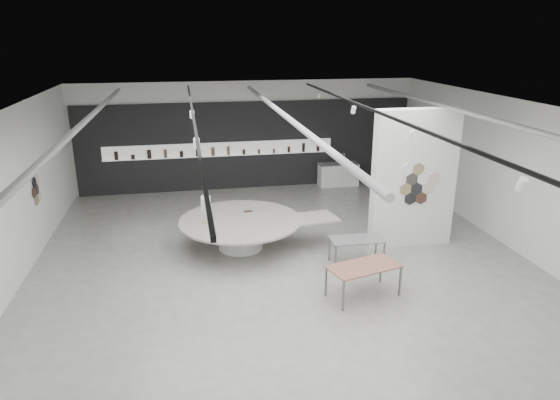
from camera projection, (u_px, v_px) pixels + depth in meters
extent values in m
cube|color=#9B9B92|center=(288.00, 272.00, 11.77)|extent=(12.00, 14.00, 0.01)
cube|color=silver|center=(289.00, 110.00, 10.56)|extent=(12.00, 14.00, 0.01)
cube|color=white|center=(248.00, 135.00, 17.69)|extent=(12.00, 0.01, 3.80)
cube|color=white|center=(527.00, 181.00, 12.24)|extent=(0.01, 14.00, 3.80)
cylinder|color=#939396|center=(86.00, 121.00, 10.34)|extent=(0.12, 12.00, 0.12)
cylinder|color=#939396|center=(284.00, 115.00, 11.09)|extent=(0.12, 12.00, 0.12)
cylinder|color=#939396|center=(457.00, 110.00, 11.84)|extent=(0.12, 12.00, 0.12)
cube|color=black|center=(193.00, 118.00, 10.24)|extent=(0.05, 13.00, 0.06)
cylinder|color=white|center=(206.00, 203.00, 5.64)|extent=(0.11, 0.18, 0.21)
cylinder|color=white|center=(196.00, 143.00, 8.71)|extent=(0.11, 0.18, 0.21)
cylinder|color=white|center=(192.00, 114.00, 11.79)|extent=(0.11, 0.18, 0.21)
cylinder|color=white|center=(189.00, 98.00, 14.86)|extent=(0.11, 0.18, 0.21)
cube|color=black|center=(378.00, 112.00, 10.95)|extent=(0.05, 13.00, 0.06)
cylinder|color=white|center=(522.00, 184.00, 6.36)|extent=(0.11, 0.18, 0.21)
cylinder|color=white|center=(410.00, 135.00, 9.43)|extent=(0.11, 0.18, 0.21)
cylinder|color=white|center=(353.00, 110.00, 12.50)|extent=(0.11, 0.18, 0.21)
cylinder|color=white|center=(319.00, 95.00, 15.57)|extent=(0.11, 0.18, 0.21)
cylinder|color=#8B8155|center=(37.00, 200.00, 12.61)|extent=(0.03, 0.28, 0.28)
cylinder|color=white|center=(40.00, 196.00, 12.85)|extent=(0.03, 0.28, 0.28)
cylinder|color=black|center=(37.00, 189.00, 12.65)|extent=(0.03, 0.28, 0.28)
cylinder|color=#492F24|center=(34.00, 192.00, 12.41)|extent=(0.03, 0.28, 0.28)
cylinder|color=black|center=(34.00, 182.00, 12.46)|extent=(0.03, 0.28, 0.28)
cylinder|color=beige|center=(37.00, 179.00, 12.70)|extent=(0.03, 0.28, 0.28)
cube|color=black|center=(248.00, 145.00, 17.74)|extent=(11.80, 0.10, 3.10)
cube|color=white|center=(221.00, 149.00, 17.52)|extent=(8.00, 0.06, 0.46)
cube|color=white|center=(221.00, 156.00, 17.54)|extent=(8.00, 0.18, 0.02)
cylinder|color=black|center=(116.00, 156.00, 16.86)|extent=(0.13, 0.13, 0.29)
cylinder|color=black|center=(133.00, 157.00, 16.98)|extent=(0.13, 0.13, 0.15)
cylinder|color=black|center=(149.00, 154.00, 17.05)|extent=(0.14, 0.14, 0.30)
cylinder|color=brown|center=(165.00, 154.00, 17.15)|extent=(0.12, 0.12, 0.29)
cylinder|color=black|center=(181.00, 154.00, 17.26)|extent=(0.12, 0.12, 0.21)
cylinder|color=black|center=(197.00, 153.00, 17.35)|extent=(0.10, 0.10, 0.25)
cylinder|color=brown|center=(213.00, 151.00, 17.44)|extent=(0.12, 0.12, 0.30)
cylinder|color=brown|center=(228.00, 151.00, 17.53)|extent=(0.10, 0.10, 0.31)
cylinder|color=black|center=(244.00, 152.00, 17.65)|extent=(0.09, 0.09, 0.17)
cylinder|color=brown|center=(259.00, 151.00, 17.75)|extent=(0.10, 0.10, 0.16)
cylinder|color=brown|center=(274.00, 151.00, 17.85)|extent=(0.09, 0.09, 0.15)
cylinder|color=black|center=(289.00, 149.00, 17.94)|extent=(0.09, 0.09, 0.21)
cylinder|color=black|center=(303.00, 147.00, 18.02)|extent=(0.11, 0.11, 0.31)
cylinder|color=black|center=(318.00, 147.00, 18.12)|extent=(0.11, 0.11, 0.29)
cube|color=white|center=(414.00, 179.00, 12.76)|extent=(2.20, 0.35, 3.60)
cylinder|color=black|center=(416.00, 189.00, 12.64)|extent=(0.34, 0.03, 0.34)
cylinder|color=beige|center=(427.00, 188.00, 12.70)|extent=(0.34, 0.03, 0.34)
cylinder|color=#8B8155|center=(405.00, 189.00, 12.59)|extent=(0.34, 0.03, 0.34)
cylinder|color=white|center=(423.00, 179.00, 12.59)|extent=(0.34, 0.03, 0.34)
cylinder|color=black|center=(412.00, 179.00, 12.53)|extent=(0.34, 0.03, 0.34)
cylinder|color=#492F24|center=(421.00, 198.00, 12.75)|extent=(0.34, 0.03, 0.34)
cylinder|color=black|center=(410.00, 199.00, 12.70)|extent=(0.34, 0.03, 0.34)
cylinder|color=beige|center=(434.00, 178.00, 12.64)|extent=(0.34, 0.03, 0.34)
cylinder|color=#8B8155|center=(418.00, 169.00, 12.48)|extent=(0.34, 0.03, 0.34)
cylinder|color=white|center=(407.00, 170.00, 12.43)|extent=(0.34, 0.03, 0.34)
cylinder|color=white|center=(241.00, 235.00, 12.96)|extent=(1.28, 1.28, 0.74)
cylinder|color=#9E9A95|center=(240.00, 220.00, 12.83)|extent=(3.54, 3.54, 0.05)
cube|color=#9E9A95|center=(310.00, 218.00, 12.97)|extent=(1.51, 1.06, 0.05)
cube|color=#8B8155|center=(206.00, 223.00, 12.56)|extent=(0.24, 0.19, 0.01)
cube|color=#492F24|center=(248.00, 211.00, 13.40)|extent=(0.24, 0.19, 0.01)
cube|color=#8B5A48|center=(364.00, 266.00, 10.47)|extent=(1.65, 1.12, 0.03)
cube|color=slate|center=(343.00, 296.00, 10.00)|extent=(0.05, 0.05, 0.68)
cube|color=slate|center=(326.00, 282.00, 10.58)|extent=(0.05, 0.05, 0.68)
cube|color=slate|center=(400.00, 281.00, 10.59)|extent=(0.05, 0.05, 0.68)
cube|color=slate|center=(381.00, 268.00, 11.17)|extent=(0.05, 0.05, 0.68)
cube|color=slate|center=(357.00, 239.00, 11.99)|extent=(1.28, 0.67, 0.03)
cube|color=slate|center=(336.00, 258.00, 11.74)|extent=(0.04, 0.04, 0.62)
cube|color=slate|center=(329.00, 249.00, 12.26)|extent=(0.04, 0.04, 0.62)
cube|color=slate|center=(384.00, 255.00, 11.92)|extent=(0.04, 0.04, 0.62)
cube|color=slate|center=(376.00, 246.00, 12.44)|extent=(0.04, 0.04, 0.62)
cube|color=white|center=(338.00, 175.00, 18.32)|extent=(1.44, 0.55, 0.81)
cube|color=slate|center=(339.00, 164.00, 18.19)|extent=(1.48, 0.59, 0.03)
cylinder|color=silver|center=(345.00, 158.00, 18.31)|extent=(0.02, 0.02, 0.32)
cylinder|color=silver|center=(343.00, 154.00, 18.25)|extent=(0.14, 0.02, 0.02)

